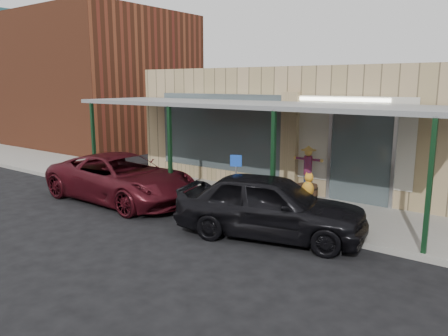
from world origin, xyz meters
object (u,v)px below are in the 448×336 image
Objects in this scene: barrel_scarecrow at (307,180)px; car_maroon at (122,178)px; barrel_pumpkin at (296,207)px; parked_sedan at (270,205)px; handicap_sign at (236,175)px.

barrel_scarecrow is 5.81m from car_maroon.
parked_sedan is (0.06, -1.47, 0.40)m from barrel_pumpkin.
car_maroon is (-5.38, -1.41, 0.36)m from barrel_pumpkin.
barrel_scarecrow is at bearing -54.34° from car_maroon.
parked_sedan is at bearing -89.60° from car_maroon.
handicap_sign reaches higher than parked_sedan.
barrel_scarecrow reaches higher than handicap_sign.
car_maroon reaches higher than barrel_pumpkin.
car_maroon is (-4.78, -3.31, 0.03)m from barrel_scarecrow.
barrel_pumpkin is at bearing -74.30° from car_maroon.
barrel_pumpkin is 0.13× the size of car_maroon.
handicap_sign is (-1.03, -2.40, 0.45)m from barrel_scarecrow.
barrel_pumpkin is at bearing -85.32° from barrel_scarecrow.
handicap_sign is at bearing -162.74° from barrel_pumpkin.
barrel_scarecrow is 2.01m from barrel_pumpkin.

